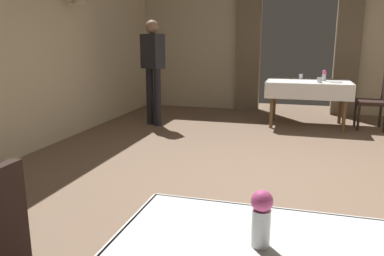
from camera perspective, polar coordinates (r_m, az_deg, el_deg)
The scene contains 11 objects.
ground at distance 3.91m, azimuth 13.55°, elevation -8.25°, with size 10.08×10.08×0.00m, color #7A604C.
wall_left at distance 4.92m, azimuth -26.90°, elevation 12.90°, with size 0.49×8.40×3.00m.
wall_back at distance 7.84m, azimuth 15.54°, elevation 13.38°, with size 6.40×0.27×3.00m.
dining_table_mid at distance 6.57m, azimuth 17.03°, elevation 5.95°, with size 1.34×0.91×0.75m.
chair_mid_right at distance 6.70m, azimuth 26.03°, elevation 4.12°, with size 0.44×0.44×0.93m.
flower_vase_near at distance 1.25m, azimuth 10.44°, elevation -12.92°, with size 0.07×0.07×0.19m.
flower_vase_mid at distance 6.64m, azimuth 19.21°, elevation 7.52°, with size 0.07×0.07×0.18m.
glass_mid_b at distance 6.32m, azimuth 18.60°, elevation 6.83°, with size 0.08×0.08×0.08m, color silver.
plate_mid_c at distance 6.45m, azimuth 20.69°, elevation 6.47°, with size 0.21×0.21×0.01m, color white.
glass_mid_d at distance 6.84m, azimuth 15.99°, elevation 7.45°, with size 0.07×0.07×0.09m, color silver.
person_waiter_by_doorway at distance 6.36m, azimuth -5.88°, elevation 9.56°, with size 0.42×0.35×1.72m.
Camera 1 is at (0.09, -3.66, 1.39)m, focal length 35.56 mm.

